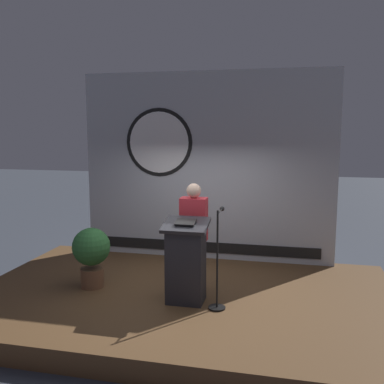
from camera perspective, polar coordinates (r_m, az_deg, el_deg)
The scene contains 7 objects.
ground_plane at distance 6.85m, azimuth -1.21°, elevation -15.47°, with size 40.00×40.00×0.00m, color #383D47.
stage_platform at distance 6.79m, azimuth -1.21°, elevation -14.31°, with size 6.40×4.00×0.30m, color brown.
banner_display at distance 8.11m, azimuth 1.70°, elevation 3.35°, with size 4.76×0.12×3.52m.
podium at distance 6.21m, azimuth -0.82°, elevation -9.25°, with size 0.64×0.50×1.21m.
speaker_person at distance 6.58m, azimuth 0.23°, elevation -5.89°, with size 0.40×0.26×1.66m.
microphone_stand at distance 6.06m, azimuth 3.44°, elevation -10.76°, with size 0.24×0.54×1.39m.
potted_plant at distance 6.96m, azimuth -13.20°, elevation -7.70°, with size 0.59×0.59×0.95m.
Camera 1 is at (1.51, -6.08, 2.77)m, focal length 40.22 mm.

